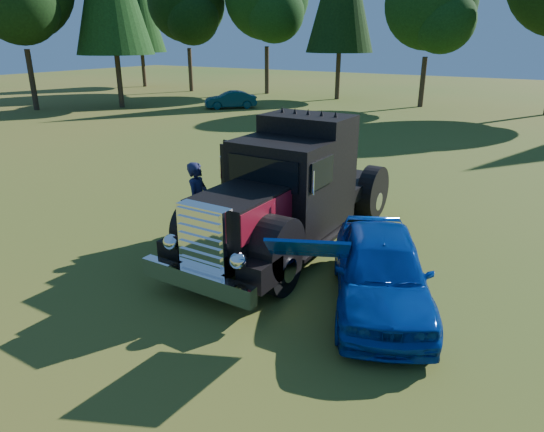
{
  "coord_description": "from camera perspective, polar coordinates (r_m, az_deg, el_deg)",
  "views": [
    {
      "loc": [
        5.6,
        -6.2,
        4.7
      ],
      "look_at": [
        0.35,
        2.27,
        1.01
      ],
      "focal_mm": 32.0,
      "sensor_mm": 36.0,
      "label": 1
    }
  ],
  "objects": [
    {
      "name": "spectator_far",
      "position": [
        12.75,
        -2.51,
        3.4
      ],
      "size": [
        1.23,
        1.16,
        2.0
      ],
      "primitive_type": "imported",
      "rotation": [
        0.0,
        0.0,
        0.58
      ],
      "color": "#1F2548",
      "rests_on": "ground"
    },
    {
      "name": "spectator_near",
      "position": [
        11.75,
        -8.64,
        1.61
      ],
      "size": [
        0.62,
        0.8,
        1.96
      ],
      "primitive_type": "imported",
      "rotation": [
        0.0,
        0.0,
        1.79
      ],
      "color": "#1F2849",
      "rests_on": "ground"
    },
    {
      "name": "ground",
      "position": [
        9.59,
        -9.09,
        -9.35
      ],
      "size": [
        120.0,
        120.0,
        0.0
      ],
      "primitive_type": "plane",
      "color": "#315C1B",
      "rests_on": "ground"
    },
    {
      "name": "diamond_t_truck",
      "position": [
        11.21,
        1.93,
        2.52
      ],
      "size": [
        3.36,
        7.16,
        3.0
      ],
      "color": "black",
      "rests_on": "ground"
    },
    {
      "name": "hotrod_coupe",
      "position": [
        9.12,
        12.63,
        -6.15
      ],
      "size": [
        3.27,
        4.48,
        1.89
      ],
      "color": "#0D08B7",
      "rests_on": "ground"
    },
    {
      "name": "distant_teal_car",
      "position": [
        34.91,
        -4.9,
        13.47
      ],
      "size": [
        3.4,
        3.38,
        1.17
      ],
      "primitive_type": "imported",
      "rotation": [
        0.0,
        0.0,
        -0.79
      ],
      "color": "#0B3645",
      "rests_on": "ground"
    }
  ]
}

